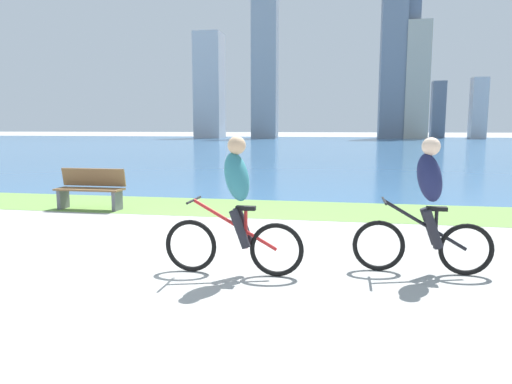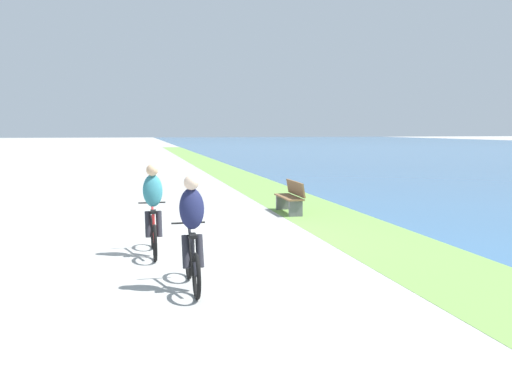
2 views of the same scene
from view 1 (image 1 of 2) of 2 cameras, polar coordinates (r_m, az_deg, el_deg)
name	(u,v)px [view 1 (image 1 of 2)]	position (r m, az deg, el deg)	size (l,w,h in m)	color
ground_plane	(187,242)	(7.61, -8.31, -5.99)	(300.00, 300.00, 0.00)	#9E9E99
grass_strip_bayside	(234,207)	(10.68, -2.67, -1.88)	(120.00, 2.34, 0.01)	#6B9947
bay_water_surface	(320,145)	(48.76, 7.73, 5.69)	(300.00, 74.50, 0.00)	#386693
cyclist_lead	(236,207)	(5.76, -2.47, -1.85)	(1.75, 0.52, 1.71)	black
cyclist_trailing	(427,207)	(6.16, 19.94, -1.72)	(1.69, 0.52, 1.69)	black
bench_near_path	(91,189)	(11.05, -19.33, 0.35)	(1.50, 0.47, 0.90)	brown
city_skyline_far_shore	(344,71)	(76.62, 10.63, 14.17)	(44.77, 10.10, 24.99)	#B7B7BC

